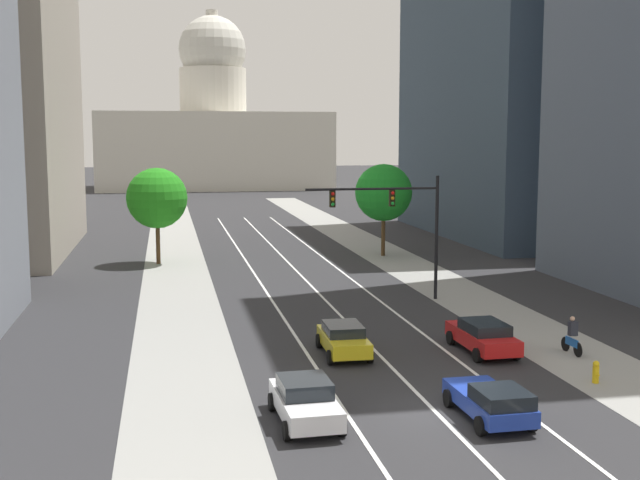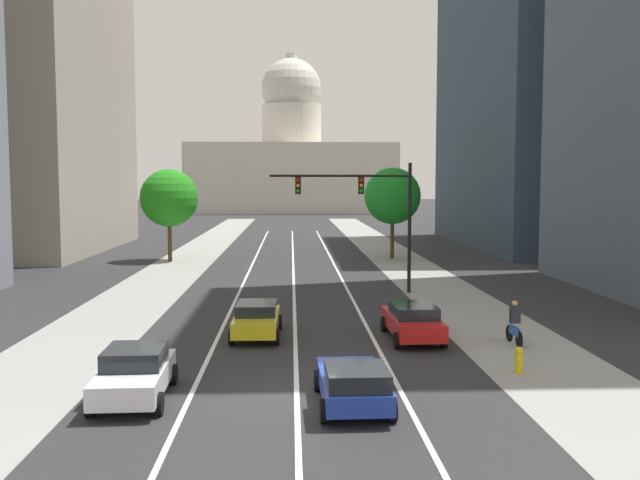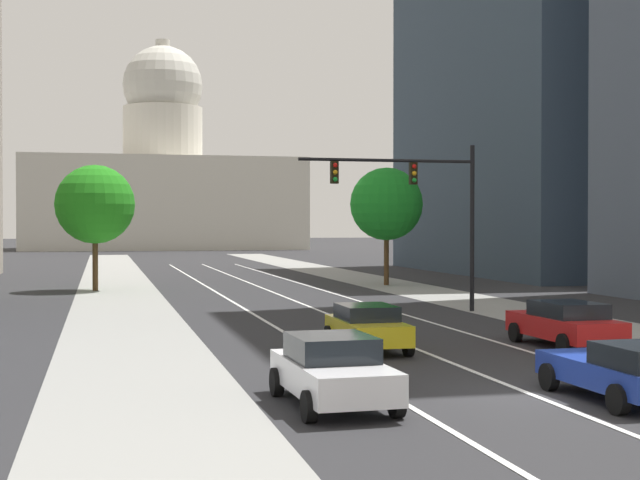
% 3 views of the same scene
% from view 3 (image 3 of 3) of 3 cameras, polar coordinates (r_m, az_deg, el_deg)
% --- Properties ---
extents(ground_plane, '(400.00, 400.00, 0.00)m').
position_cam_3_polar(ground_plane, '(60.10, -4.24, -2.72)').
color(ground_plane, '#2B2B2D').
extents(sidewalk_left, '(4.61, 130.00, 0.01)m').
position_cam_3_polar(sidewalk_left, '(54.37, -12.35, -3.12)').
color(sidewalk_left, gray).
rests_on(sidewalk_left, ground).
extents(sidewalk_right, '(4.61, 130.00, 0.01)m').
position_cam_3_polar(sidewalk_right, '(57.28, 5.06, -2.90)').
color(sidewalk_right, gray).
rests_on(sidewalk_right, ground).
extents(lane_stripe_left, '(0.16, 90.00, 0.01)m').
position_cam_3_polar(lane_stripe_left, '(44.85, -5.16, -3.96)').
color(lane_stripe_left, white).
rests_on(lane_stripe_left, ground).
extents(lane_stripe_center, '(0.16, 90.00, 0.01)m').
position_cam_3_polar(lane_stripe_center, '(45.39, -1.24, -3.90)').
color(lane_stripe_center, white).
rests_on(lane_stripe_center, ground).
extents(lane_stripe_right, '(0.16, 90.00, 0.01)m').
position_cam_3_polar(lane_stripe_right, '(46.15, 2.57, -3.82)').
color(lane_stripe_right, white).
rests_on(lane_stripe_right, ground).
extents(office_tower_far_right, '(17.79, 30.78, 30.34)m').
position_cam_3_polar(office_tower_far_right, '(77.07, 14.24, 9.40)').
color(office_tower_far_right, '#334251').
rests_on(office_tower_far_right, ground).
extents(capitol_building, '(42.23, 23.06, 32.83)m').
position_cam_3_polar(capitol_building, '(147.69, -9.65, 3.33)').
color(capitol_building, beige).
rests_on(capitol_building, ground).
extents(car_red, '(2.11, 4.64, 1.45)m').
position_cam_3_polar(car_red, '(30.10, 14.88, -4.97)').
color(car_red, red).
rests_on(car_red, ground).
extents(car_white, '(2.14, 4.35, 1.50)m').
position_cam_3_polar(car_white, '(19.83, 0.78, -8.01)').
color(car_white, silver).
rests_on(car_white, ground).
extents(car_blue, '(2.07, 4.25, 1.35)m').
position_cam_3_polar(car_blue, '(21.28, 18.26, -7.61)').
color(car_blue, '#1E389E').
rests_on(car_blue, ground).
extents(car_yellow, '(2.01, 4.21, 1.40)m').
position_cam_3_polar(car_yellow, '(28.43, 2.92, -5.33)').
color(car_yellow, yellow).
rests_on(car_yellow, ground).
extents(traffic_signal_mast, '(7.99, 0.39, 7.37)m').
position_cam_3_polar(traffic_signal_mast, '(40.69, 6.25, 2.79)').
color(traffic_signal_mast, black).
rests_on(traffic_signal_mast, ground).
extents(street_tree_mid_left, '(4.58, 4.58, 7.32)m').
position_cam_3_polar(street_tree_mid_left, '(55.17, -13.71, 2.14)').
color(street_tree_mid_left, '#51381E').
rests_on(street_tree_mid_left, ground).
extents(street_tree_near_right, '(4.62, 4.62, 7.47)m').
position_cam_3_polar(street_tree_near_right, '(58.74, 4.12, 2.22)').
color(street_tree_near_right, '#51381E').
rests_on(street_tree_near_right, ground).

